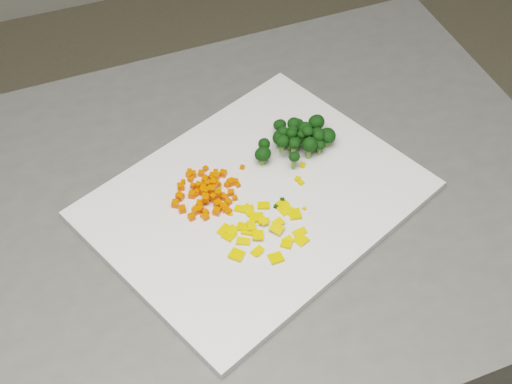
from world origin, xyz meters
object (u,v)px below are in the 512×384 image
object	(u,v)px
counter_block	(233,368)
cutting_board	(256,200)
broccoli_pile	(290,136)
carrot_pile	(205,188)
pepper_pile	(263,226)

from	to	relation	value
counter_block	cutting_board	size ratio (longest dim) A/B	2.35
counter_block	broccoli_pile	xyz separation A→B (m)	(0.11, 0.06, 0.49)
broccoli_pile	counter_block	bearing A→B (deg)	-154.06
counter_block	carrot_pile	size ratio (longest dim) A/B	10.59
cutting_board	broccoli_pile	xyz separation A→B (m)	(0.07, 0.06, 0.03)
cutting_board	pepper_pile	distance (m)	0.06
counter_block	carrot_pile	distance (m)	0.47
carrot_pile	cutting_board	bearing A→B (deg)	-24.57
cutting_board	pepper_pile	size ratio (longest dim) A/B	3.88
pepper_pile	broccoli_pile	distance (m)	0.15
counter_block	broccoli_pile	world-z (taller)	broccoli_pile
pepper_pile	cutting_board	bearing A→B (deg)	78.16
carrot_pile	counter_block	bearing A→B (deg)	-42.94
counter_block	pepper_pile	world-z (taller)	pepper_pile
pepper_pile	counter_block	bearing A→B (deg)	115.40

